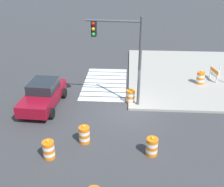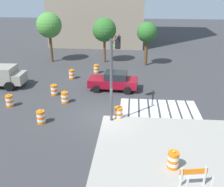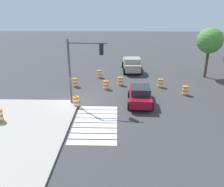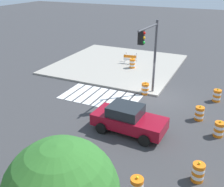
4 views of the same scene
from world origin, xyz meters
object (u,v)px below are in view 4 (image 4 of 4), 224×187
Objects in this scene: traffic_barrel_far_curb at (219,129)px; traffic_barrel_on_sidewalk at (132,63)px; traffic_light_pole at (150,47)px; traffic_barrel_opposite_curb at (145,89)px; construction_barricade at (130,58)px; sports_car at (128,119)px; traffic_barrel_median_near at (198,172)px; traffic_barrel_crosswalk_end at (199,113)px; traffic_barrel_median_far at (217,96)px; traffic_barrel_lane_center at (137,187)px.

traffic_barrel_on_sidewalk is (8.74, -8.98, 0.15)m from traffic_barrel_far_curb.
traffic_barrel_opposite_curb is at bearing -59.92° from traffic_light_pole.
construction_barricade is at bearing -47.34° from traffic_barrel_far_curb.
sports_car reaches higher than traffic_barrel_median_near.
construction_barricade is at bearing -59.69° from traffic_light_pole.
traffic_barrel_crosswalk_end is 1.97m from traffic_barrel_far_curb.
traffic_barrel_median_near is 0.19× the size of traffic_light_pole.
sports_car is at bearing 41.15° from traffic_barrel_crosswalk_end.
construction_barricade is at bearing -47.10° from traffic_barrel_crosswalk_end.
sports_car is 4.30× the size of traffic_barrel_median_far.
traffic_barrel_on_sidewalk is at bearing -58.14° from traffic_barrel_median_near.
traffic_barrel_on_sidewalk is (3.03, -5.15, 0.15)m from traffic_barrel_opposite_curb.
traffic_barrel_lane_center is at bearing 105.49° from traffic_light_pole.
traffic_barrel_median_far is at bearing -102.65° from traffic_barrel_crosswalk_end.
traffic_barrel_far_curb is 1.00× the size of traffic_barrel_opposite_curb.
traffic_light_pole is at bearing 120.31° from construction_barricade.
traffic_barrel_median_near is at bearing 97.63° from traffic_barrel_crosswalk_end.
sports_car is at bearing 110.87° from construction_barricade.
traffic_barrel_median_far is 0.19× the size of traffic_light_pole.
sports_car is 5.59m from traffic_barrel_opposite_curb.
sports_car is 3.26× the size of construction_barricade.
sports_car is 4.83m from traffic_barrel_crosswalk_end.
traffic_barrel_opposite_curb is (5.17, 1.01, 0.00)m from traffic_barrel_median_far.
traffic_barrel_far_curb is at bearing 131.21° from traffic_barrel_crosswalk_end.
traffic_barrel_median_far is 1.00× the size of traffic_barrel_opposite_curb.
traffic_barrel_median_far and traffic_barrel_far_curb have the same top height.
traffic_light_pole is (-3.42, 5.82, 3.31)m from traffic_barrel_on_sidewalk.
traffic_barrel_median_far is at bearing 148.63° from construction_barricade.
traffic_barrel_median_near and traffic_barrel_lane_center have the same top height.
traffic_barrel_far_curb is 12.54m from traffic_barrel_on_sidewalk.
construction_barricade reaches higher than traffic_barrel_opposite_curb.
traffic_barrel_median_near and traffic_barrel_opposite_curb have the same top height.
traffic_light_pole is at bearing -22.70° from traffic_barrel_crosswalk_end.
traffic_barrel_far_curb is 1.00× the size of traffic_barrel_on_sidewalk.
sports_car is 4.30× the size of traffic_barrel_opposite_curb.
traffic_barrel_median_near is 1.00× the size of traffic_barrel_opposite_curb.
construction_barricade is (3.79, -6.47, 0.27)m from traffic_barrel_opposite_curb.
traffic_barrel_lane_center is at bearing 66.49° from traffic_barrel_far_curb.
traffic_light_pole reaches higher than traffic_barrel_lane_center.
traffic_barrel_far_curb is at bearing -161.08° from sports_car.
sports_car is 0.80× the size of traffic_light_pole.
construction_barricade is at bearing -69.13° from sports_car.
traffic_barrel_crosswalk_end is at bearing 157.30° from traffic_light_pole.
traffic_barrel_crosswalk_end is 12.05m from construction_barricade.
sports_car is at bearing -64.13° from traffic_barrel_lane_center.
traffic_barrel_median_far and traffic_barrel_lane_center have the same top height.
traffic_barrel_opposite_curb is at bearing -28.06° from traffic_barrel_crosswalk_end.
traffic_barrel_on_sidewalk is (3.82, -10.67, -0.21)m from sports_car.
construction_barricade reaches higher than traffic_barrel_lane_center.
traffic_barrel_crosswalk_end is 1.00× the size of traffic_barrel_far_curb.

